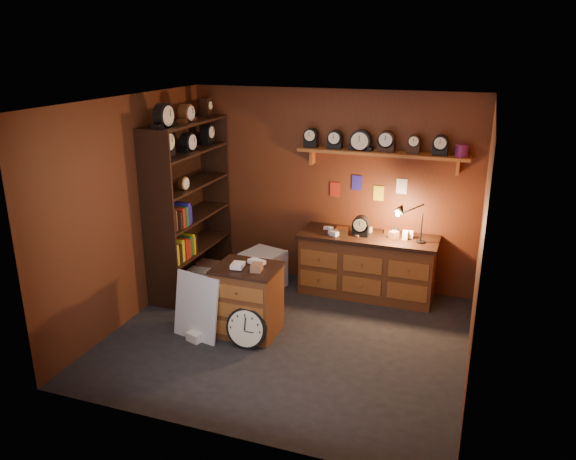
{
  "coord_description": "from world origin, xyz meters",
  "views": [
    {
      "loc": [
        1.94,
        -5.47,
        3.28
      ],
      "look_at": [
        -0.12,
        0.35,
        1.2
      ],
      "focal_mm": 35.0,
      "sensor_mm": 36.0,
      "label": 1
    }
  ],
  "objects_px": {
    "shelving_unit": "(187,199)",
    "workbench": "(367,262)",
    "low_cabinet": "(248,297)",
    "big_round_clock": "(246,328)"
  },
  "relations": [
    {
      "from": "workbench",
      "to": "shelving_unit",
      "type": "bearing_deg",
      "value": -168.39
    },
    {
      "from": "workbench",
      "to": "big_round_clock",
      "type": "height_order",
      "value": "workbench"
    },
    {
      "from": "workbench",
      "to": "low_cabinet",
      "type": "relative_size",
      "value": 1.97
    },
    {
      "from": "shelving_unit",
      "to": "workbench",
      "type": "height_order",
      "value": "shelving_unit"
    },
    {
      "from": "workbench",
      "to": "low_cabinet",
      "type": "height_order",
      "value": "workbench"
    },
    {
      "from": "low_cabinet",
      "to": "big_round_clock",
      "type": "bearing_deg",
      "value": -69.53
    },
    {
      "from": "shelving_unit",
      "to": "low_cabinet",
      "type": "bearing_deg",
      "value": -37.59
    },
    {
      "from": "low_cabinet",
      "to": "big_round_clock",
      "type": "xyz_separation_m",
      "value": [
        0.11,
        -0.32,
        -0.22
      ]
    },
    {
      "from": "low_cabinet",
      "to": "big_round_clock",
      "type": "height_order",
      "value": "low_cabinet"
    },
    {
      "from": "shelving_unit",
      "to": "big_round_clock",
      "type": "bearing_deg",
      "value": -42.88
    }
  ]
}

